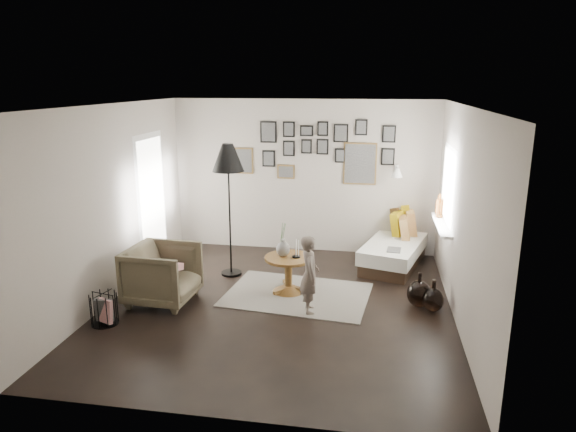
% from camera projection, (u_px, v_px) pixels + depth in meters
% --- Properties ---
extents(ground, '(4.80, 4.80, 0.00)m').
position_uv_depth(ground, '(278.00, 305.00, 6.80)').
color(ground, black).
rests_on(ground, ground).
extents(wall_back, '(4.50, 0.00, 4.50)m').
position_uv_depth(wall_back, '(303.00, 177.00, 8.76)').
color(wall_back, '#A89E93').
rests_on(wall_back, ground).
extents(wall_front, '(4.50, 0.00, 4.50)m').
position_uv_depth(wall_front, '(223.00, 281.00, 4.18)').
color(wall_front, '#A89E93').
rests_on(wall_front, ground).
extents(wall_left, '(0.00, 4.80, 4.80)m').
position_uv_depth(wall_left, '(112.00, 204.00, 6.83)').
color(wall_left, '#A89E93').
rests_on(wall_left, ground).
extents(wall_right, '(0.00, 4.80, 4.80)m').
position_uv_depth(wall_right, '(463.00, 218.00, 6.11)').
color(wall_right, '#A89E93').
rests_on(wall_right, ground).
extents(ceiling, '(4.80, 4.80, 0.00)m').
position_uv_depth(ceiling, '(277.00, 105.00, 6.14)').
color(ceiling, white).
rests_on(ceiling, wall_back).
extents(door_left, '(0.00, 2.14, 2.14)m').
position_uv_depth(door_left, '(152.00, 202.00, 8.04)').
color(door_left, white).
rests_on(door_left, wall_left).
extents(window_right, '(0.15, 1.32, 1.30)m').
position_uv_depth(window_right, '(441.00, 219.00, 7.50)').
color(window_right, white).
rests_on(window_right, wall_right).
extents(gallery_wall, '(2.74, 0.03, 1.08)m').
position_uv_depth(gallery_wall, '(320.00, 151.00, 8.59)').
color(gallery_wall, brown).
rests_on(gallery_wall, wall_back).
extents(wall_sconce, '(0.18, 0.36, 0.16)m').
position_uv_depth(wall_sconce, '(397.00, 172.00, 8.22)').
color(wall_sconce, white).
rests_on(wall_sconce, wall_back).
extents(rug, '(2.08, 1.57, 0.01)m').
position_uv_depth(rug, '(297.00, 294.00, 7.14)').
color(rug, beige).
rests_on(rug, ground).
extents(pedestal_table, '(0.66, 0.66, 0.52)m').
position_uv_depth(pedestal_table, '(288.00, 276.00, 7.18)').
color(pedestal_table, brown).
rests_on(pedestal_table, ground).
extents(vase, '(0.19, 0.19, 0.47)m').
position_uv_depth(vase, '(283.00, 246.00, 7.10)').
color(vase, black).
rests_on(vase, pedestal_table).
extents(candles, '(0.11, 0.11, 0.25)m').
position_uv_depth(candles, '(296.00, 249.00, 7.06)').
color(candles, black).
rests_on(candles, pedestal_table).
extents(daybed, '(1.24, 1.93, 0.88)m').
position_uv_depth(daybed, '(395.00, 246.00, 8.38)').
color(daybed, black).
rests_on(daybed, ground).
extents(magazine_on_daybed, '(0.23, 0.29, 0.01)m').
position_uv_depth(magazine_on_daybed, '(394.00, 250.00, 7.75)').
color(magazine_on_daybed, black).
rests_on(magazine_on_daybed, daybed).
extents(armchair, '(0.91, 0.89, 0.78)m').
position_uv_depth(armchair, '(163.00, 274.00, 6.83)').
color(armchair, brown).
rests_on(armchair, ground).
extents(armchair_cushion, '(0.39, 0.40, 0.16)m').
position_uv_depth(armchair_cushion, '(166.00, 267.00, 6.85)').
color(armchair_cushion, silver).
rests_on(armchair_cushion, armchair).
extents(floor_lamp, '(0.47, 0.47, 2.01)m').
position_uv_depth(floor_lamp, '(228.00, 163.00, 7.47)').
color(floor_lamp, black).
rests_on(floor_lamp, ground).
extents(magazine_basket, '(0.38, 0.38, 0.39)m').
position_uv_depth(magazine_basket, '(104.00, 309.00, 6.25)').
color(magazine_basket, black).
rests_on(magazine_basket, ground).
extents(demijohn_large, '(0.31, 0.31, 0.47)m').
position_uv_depth(demijohn_large, '(419.00, 293.00, 6.73)').
color(demijohn_large, black).
rests_on(demijohn_large, ground).
extents(demijohn_small, '(0.28, 0.28, 0.43)m').
position_uv_depth(demijohn_small, '(433.00, 299.00, 6.59)').
color(demijohn_small, black).
rests_on(demijohn_small, ground).
extents(child, '(0.32, 0.42, 1.02)m').
position_uv_depth(child, '(310.00, 275.00, 6.49)').
color(child, '#63564E').
rests_on(child, ground).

